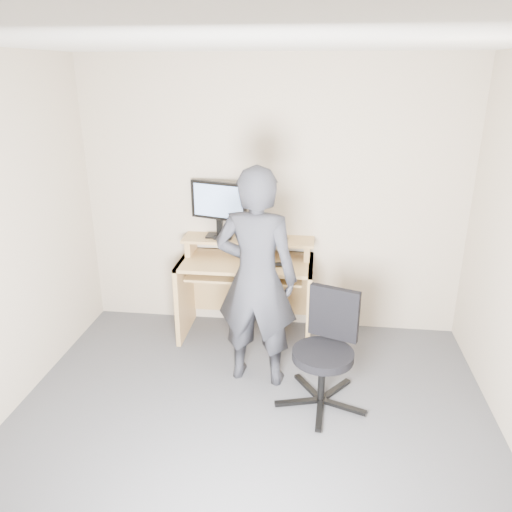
% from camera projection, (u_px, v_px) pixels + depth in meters
% --- Properties ---
extents(ground, '(3.50, 3.50, 0.00)m').
position_uv_depth(ground, '(246.00, 442.00, 3.36)').
color(ground, '#4E4E53').
rests_on(ground, ground).
extents(back_wall, '(3.50, 0.02, 2.50)m').
position_uv_depth(back_wall, '(272.00, 199.00, 4.55)').
color(back_wall, '#BFB098').
rests_on(back_wall, ground).
extents(ceiling, '(3.50, 3.50, 0.02)m').
position_uv_depth(ceiling, '(242.00, 39.00, 2.49)').
color(ceiling, white).
rests_on(ceiling, back_wall).
extents(desk, '(1.20, 0.60, 0.91)m').
position_uv_depth(desk, '(247.00, 278.00, 4.62)').
color(desk, tan).
rests_on(desk, ground).
extents(monitor, '(0.53, 0.19, 0.51)m').
position_uv_depth(monitor, '(219.00, 204.00, 4.49)').
color(monitor, black).
rests_on(monitor, desk).
extents(external_drive, '(0.10, 0.14, 0.20)m').
position_uv_depth(external_drive, '(251.00, 228.00, 4.53)').
color(external_drive, black).
rests_on(external_drive, desk).
extents(travel_mug, '(0.10, 0.10, 0.19)m').
position_uv_depth(travel_mug, '(250.00, 228.00, 4.54)').
color(travel_mug, '#B1B1B5').
rests_on(travel_mug, desk).
extents(smartphone, '(0.09, 0.14, 0.01)m').
position_uv_depth(smartphone, '(283.00, 240.00, 4.50)').
color(smartphone, black).
rests_on(smartphone, desk).
extents(charger, '(0.05, 0.05, 0.03)m').
position_uv_depth(charger, '(216.00, 238.00, 4.52)').
color(charger, black).
rests_on(charger, desk).
extents(headphones, '(0.16, 0.16, 0.06)m').
position_uv_depth(headphones, '(231.00, 235.00, 4.62)').
color(headphones, silver).
rests_on(headphones, desk).
extents(keyboard, '(0.49, 0.28, 0.03)m').
position_uv_depth(keyboard, '(251.00, 273.00, 4.41)').
color(keyboard, black).
rests_on(keyboard, desk).
extents(mouse, '(0.10, 0.06, 0.04)m').
position_uv_depth(mouse, '(279.00, 264.00, 4.34)').
color(mouse, black).
rests_on(mouse, desk).
extents(office_chair, '(0.68, 0.65, 0.85)m').
position_uv_depth(office_chair, '(326.00, 346.00, 3.64)').
color(office_chair, black).
rests_on(office_chair, ground).
extents(person, '(0.68, 0.49, 1.74)m').
position_uv_depth(person, '(256.00, 279.00, 3.78)').
color(person, black).
rests_on(person, ground).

